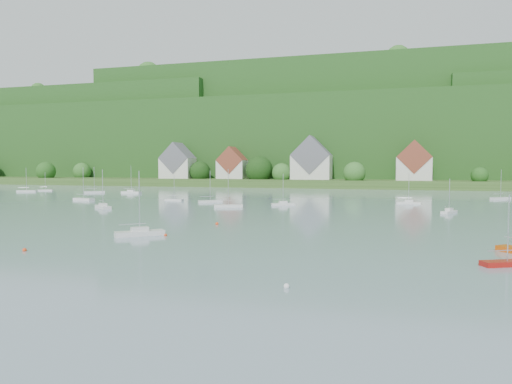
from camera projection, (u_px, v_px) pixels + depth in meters
far_shore_strip at (304, 182)px, 207.26m from camera, size 600.00×60.00×3.00m
forested_ridge at (326, 141)px, 271.84m from camera, size 620.00×181.22×69.89m
village_building_0 at (178, 164)px, 209.22m from camera, size 14.00×10.40×16.00m
village_building_1 at (232, 165)px, 204.41m from camera, size 12.00×9.36×14.00m
village_building_2 at (312, 162)px, 193.88m from camera, size 16.00×11.44×18.00m
village_building_3 at (413, 164)px, 181.17m from camera, size 13.00×10.40×15.50m
near_sailboat_3 at (140, 232)px, 58.23m from camera, size 5.60×5.20×8.07m
near_sailboat_7 at (507, 262)px, 40.70m from camera, size 4.71×3.13×6.22m
mooring_buoy_0 at (25, 251)px, 47.70m from camera, size 0.43×0.43×0.43m
mooring_buoy_2 at (166, 236)px, 57.98m from camera, size 0.39×0.39×0.39m
mooring_buoy_3 at (217, 225)px, 69.06m from camera, size 0.48×0.48×0.48m
mooring_buoy_4 at (286, 288)px, 33.35m from camera, size 0.43×0.43×0.43m
far_sailboat_cluster at (300, 199)px, 118.05m from camera, size 185.56×61.85×8.71m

